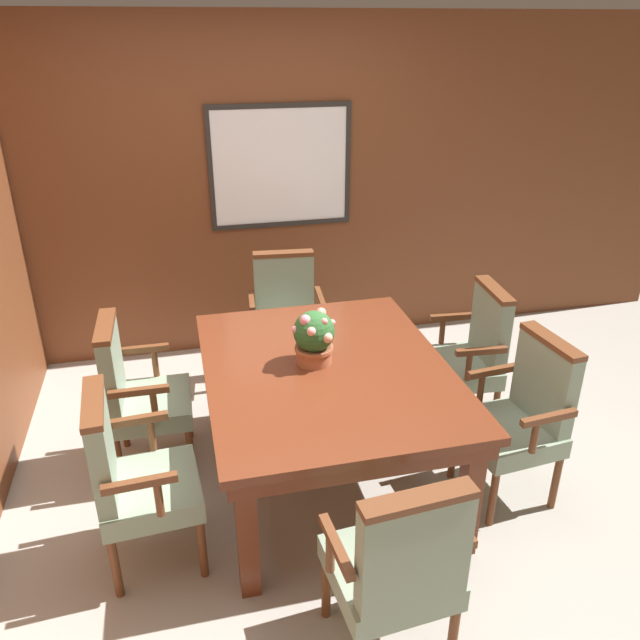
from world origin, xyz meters
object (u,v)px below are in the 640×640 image
object	(u,v)px
dining_table	(327,381)
chair_right_near	(522,413)
chair_right_far	(470,352)
potted_plant	(314,337)
chair_left_near	(132,475)
chair_left_far	(136,390)
chair_head_near	(398,564)
chair_head_far	(286,314)

from	to	relation	value
dining_table	chair_right_near	world-z (taller)	chair_right_near
dining_table	chair_right_far	world-z (taller)	chair_right_far
dining_table	potted_plant	world-z (taller)	potted_plant
chair_left_near	chair_left_far	bearing A→B (deg)	-3.73
chair_head_near	potted_plant	xyz separation A→B (m)	(-0.05, 1.21, 0.38)
chair_left_far	chair_right_near	world-z (taller)	same
chair_head_far	chair_right_near	bearing A→B (deg)	-51.70
chair_left_far	dining_table	bearing A→B (deg)	-109.61
chair_head_near	chair_head_far	bearing A→B (deg)	-94.79
chair_head_near	chair_left_near	distance (m)	1.26
chair_left_far	chair_right_near	size ratio (longest dim) A/B	1.00
chair_right_near	potted_plant	world-z (taller)	potted_plant
chair_left_far	potted_plant	size ratio (longest dim) A/B	3.14
chair_left_far	chair_right_near	distance (m)	2.10
chair_head_near	chair_head_far	size ratio (longest dim) A/B	1.00
dining_table	potted_plant	xyz separation A→B (m)	(-0.05, 0.06, 0.24)
dining_table	chair_head_far	bearing A→B (deg)	90.17
chair_head_far	chair_right_far	world-z (taller)	same
chair_right_far	chair_left_far	bearing A→B (deg)	-85.63
potted_plant	chair_head_far	bearing A→B (deg)	87.45
dining_table	chair_head_near	xyz separation A→B (m)	(-0.00, -1.15, -0.14)
potted_plant	chair_left_far	bearing A→B (deg)	162.07
chair_head_near	chair_left_near	world-z (taller)	same
chair_head_near	chair_right_far	world-z (taller)	same
chair_left_near	chair_right_near	xyz separation A→B (m)	(1.98, 0.04, 0.00)
potted_plant	chair_head_near	bearing A→B (deg)	-87.65
dining_table	potted_plant	size ratio (longest dim) A/B	5.39
chair_left_near	chair_right_near	world-z (taller)	same
chair_left_far	chair_head_near	bearing A→B (deg)	-146.01
chair_right_far	chair_head_near	bearing A→B (deg)	-29.42
chair_head_near	chair_left_near	xyz separation A→B (m)	(-1.00, 0.77, 0.00)
chair_head_near	chair_right_far	distance (m)	1.82
chair_head_far	chair_left_near	distance (m)	1.84
dining_table	chair_right_near	xyz separation A→B (m)	(0.98, -0.34, -0.14)
chair_head_near	chair_right_near	xyz separation A→B (m)	(0.98, 0.81, 0.00)
dining_table	chair_right_far	size ratio (longest dim) A/B	1.72
dining_table	chair_left_far	distance (m)	1.08
dining_table	chair_head_near	distance (m)	1.15
chair_right_near	chair_head_near	bearing A→B (deg)	-56.14
dining_table	chair_head_far	xyz separation A→B (m)	(-0.00, 1.17, -0.14)
chair_right_near	potted_plant	distance (m)	1.17
chair_right_far	chair_left_near	bearing A→B (deg)	-65.40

